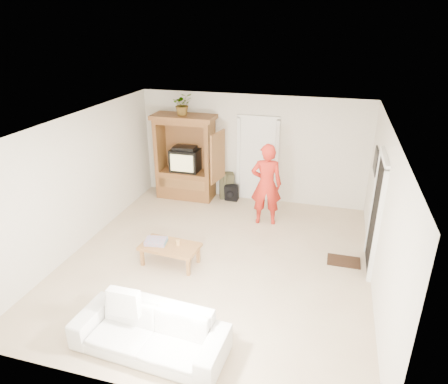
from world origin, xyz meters
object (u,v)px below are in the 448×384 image
(sofa, at_px, (150,332))
(coffee_table, at_px, (170,248))
(man, at_px, (266,185))
(armoire, at_px, (186,163))

(sofa, relative_size, coffee_table, 1.90)
(coffee_table, bearing_deg, sofa, -70.42)
(man, relative_size, coffee_table, 1.66)
(man, relative_size, sofa, 0.87)
(man, xyz_separation_m, coffee_table, (-1.38, -2.10, -0.57))
(sofa, xyz_separation_m, coffee_table, (-0.55, 2.03, 0.04))
(coffee_table, bearing_deg, armoire, 108.90)
(sofa, bearing_deg, armoire, 108.98)
(sofa, bearing_deg, coffee_table, 109.39)
(armoire, distance_m, man, 2.34)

